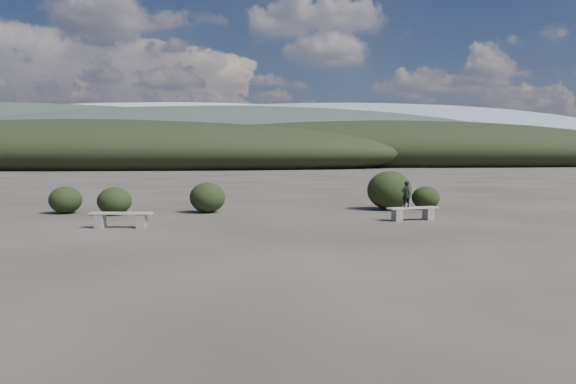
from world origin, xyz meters
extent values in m
plane|color=#322C27|center=(0.00, 0.00, 0.00)|extent=(1200.00, 1200.00, 0.00)
cube|color=slate|center=(-5.35, 4.13, 0.21)|extent=(0.30, 0.40, 0.42)
cube|color=slate|center=(-4.09, 4.00, 0.21)|extent=(0.30, 0.40, 0.42)
cube|color=gray|center=(-4.72, 4.06, 0.45)|extent=(1.93, 0.60, 0.05)
cube|color=slate|center=(4.17, 4.95, 0.20)|extent=(0.33, 0.40, 0.40)
cube|color=slate|center=(5.36, 5.24, 0.20)|extent=(0.33, 0.40, 0.40)
cube|color=gray|center=(4.77, 5.10, 0.43)|extent=(1.86, 0.80, 0.05)
imported|color=black|center=(4.50, 5.03, 0.90)|extent=(0.38, 0.31, 0.89)
ellipsoid|color=black|center=(-5.70, 8.00, 0.52)|extent=(1.26, 1.26, 1.03)
ellipsoid|color=black|center=(-2.30, 8.51, 0.59)|extent=(1.37, 1.37, 1.18)
ellipsoid|color=black|center=(5.06, 9.00, 0.79)|extent=(1.81, 1.81, 1.58)
ellipsoid|color=black|center=(6.60, 9.03, 0.48)|extent=(1.14, 1.14, 0.95)
ellipsoid|color=black|center=(-7.68, 8.73, 0.52)|extent=(1.22, 1.22, 1.03)
ellipsoid|color=black|center=(-25.00, 90.00, 2.70)|extent=(110.00, 40.00, 12.00)
ellipsoid|color=black|center=(35.00, 110.00, 3.15)|extent=(120.00, 44.00, 14.00)
ellipsoid|color=#303A31|center=(0.00, 160.00, 5.40)|extent=(190.00, 64.00, 24.00)
ellipsoid|color=#303A31|center=(-90.00, 220.00, 7.20)|extent=(240.00, 80.00, 32.00)
ellipsoid|color=gray|center=(70.00, 300.00, 9.90)|extent=(340.00, 110.00, 44.00)
ellipsoid|color=#969FA9|center=(-30.00, 400.00, 12.60)|extent=(460.00, 140.00, 56.00)
camera|label=1|loc=(-1.35, -13.33, 2.17)|focal=35.00mm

